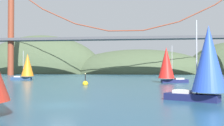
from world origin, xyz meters
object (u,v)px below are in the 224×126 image
(sailboat_blue_spinnaker, at_px, (207,62))
(sailboat_orange_sail, at_px, (27,66))
(channel_buoy, at_px, (85,83))
(sailboat_red_spinnaker, at_px, (167,64))

(sailboat_blue_spinnaker, relative_size, sailboat_orange_sail, 1.01)
(sailboat_orange_sail, relative_size, channel_buoy, 3.15)
(sailboat_blue_spinnaker, distance_m, sailboat_red_spinnaker, 34.78)
(sailboat_blue_spinnaker, xyz_separation_m, channel_buoy, (-17.75, 24.27, -3.64))
(channel_buoy, bearing_deg, sailboat_orange_sail, 135.55)
(sailboat_red_spinnaker, distance_m, sailboat_orange_sail, 39.97)
(sailboat_orange_sail, bearing_deg, channel_buoy, -44.45)
(sailboat_orange_sail, bearing_deg, sailboat_red_spinnaker, -15.56)
(sailboat_blue_spinnaker, bearing_deg, channel_buoy, 126.18)
(sailboat_blue_spinnaker, distance_m, channel_buoy, 30.29)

